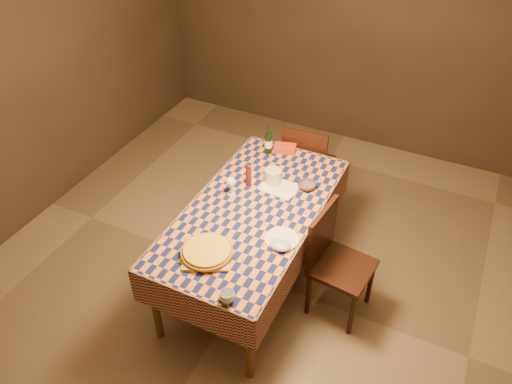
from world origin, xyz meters
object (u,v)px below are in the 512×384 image
at_px(bowl, 307,186).
at_px(chair_right, 334,257).
at_px(dining_table, 253,217).
at_px(chair_far, 306,163).
at_px(pizza, 207,251).
at_px(wine_bottle, 268,143).
at_px(cutting_board, 207,254).
at_px(white_plate, 282,239).

xyz_separation_m(bowl, chair_right, (0.39, -0.39, -0.27)).
height_order(dining_table, chair_far, chair_far).
bearing_deg(pizza, wine_bottle, 96.46).
bearing_deg(cutting_board, pizza, 0.00).
distance_m(cutting_board, chair_right, 0.97).
xyz_separation_m(bowl, chair_far, (-0.24, 0.66, -0.27)).
height_order(cutting_board, pizza, pizza).
relative_size(cutting_board, chair_right, 0.34).
relative_size(cutting_board, wine_bottle, 1.17).
bearing_deg(dining_table, pizza, -96.99).
relative_size(pizza, chair_right, 0.48).
relative_size(dining_table, chair_right, 1.98).
bearing_deg(pizza, chair_far, 86.65).
xyz_separation_m(cutting_board, chair_far, (0.10, 1.64, -0.26)).
height_order(dining_table, cutting_board, cutting_board).
bearing_deg(chair_far, bowl, -69.78).
bearing_deg(wine_bottle, dining_table, -73.65).
bearing_deg(bowl, cutting_board, -108.96).
height_order(bowl, chair_far, chair_far).
xyz_separation_m(wine_bottle, white_plate, (0.55, -0.95, -0.09)).
height_order(pizza, white_plate, pizza).
distance_m(wine_bottle, chair_far, 0.54).
bearing_deg(chair_far, cutting_board, -93.35).
bearing_deg(cutting_board, chair_far, 86.65).
bearing_deg(bowl, chair_far, 110.22).
height_order(cutting_board, chair_right, chair_right).
bearing_deg(bowl, wine_bottle, 146.40).
bearing_deg(pizza, white_plate, 41.97).
bearing_deg(pizza, dining_table, 83.01).
relative_size(pizza, chair_far, 0.48).
height_order(dining_table, pizza, pizza).
bearing_deg(pizza, bowl, 71.04).
height_order(bowl, wine_bottle, wine_bottle).
bearing_deg(wine_bottle, chair_far, 53.88).
height_order(pizza, chair_right, chair_right).
relative_size(bowl, chair_right, 0.16).
bearing_deg(cutting_board, wine_bottle, 96.46).
distance_m(cutting_board, white_plate, 0.53).
xyz_separation_m(wine_bottle, chair_right, (0.87, -0.71, -0.35)).
height_order(chair_far, chair_right, same).
relative_size(dining_table, pizza, 4.16).
bearing_deg(wine_bottle, white_plate, -60.16).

